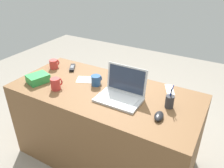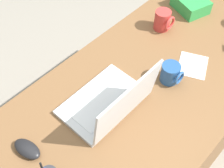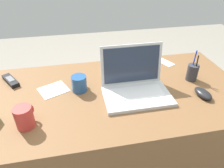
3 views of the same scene
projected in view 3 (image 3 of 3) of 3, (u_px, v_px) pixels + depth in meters
desk at (103, 141)px, 1.35m from camera, size 1.58×0.74×0.75m
laptop at (135, 85)px, 1.12m from camera, size 0.34×0.26×0.24m
computer_mouse at (203, 93)px, 1.12m from camera, size 0.08×0.12×0.03m
coffee_mug_white at (79, 83)px, 1.15m from camera, size 0.08×0.09×0.09m
coffee_mug_tall at (24, 117)px, 0.92m from camera, size 0.08×0.09×0.10m
cordless_phone at (11, 81)px, 1.23m from camera, size 0.12×0.15×0.03m
pen_holder at (192, 72)px, 1.23m from camera, size 0.06×0.06×0.18m
paper_note_near_laptop at (54, 90)px, 1.17m from camera, size 0.18×0.17×0.00m
paper_note_left at (162, 61)px, 1.46m from camera, size 0.13×0.18×0.00m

